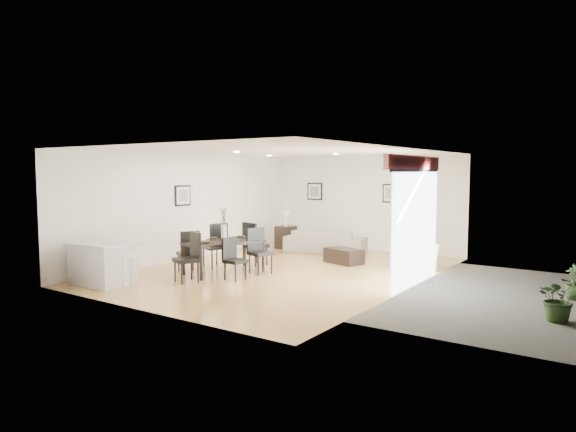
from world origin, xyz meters
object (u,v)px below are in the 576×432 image
Objects in this scene: dining_chair_wnear at (189,250)px; dining_chair_wfar at (216,243)px; dining_table at (224,244)px; dining_chair_efar at (258,248)px; armchair at (414,255)px; dining_chair_head at (190,254)px; dining_chair_enear at (233,256)px; sofa at (325,241)px; kitchen_island at (103,263)px; coffee_table at (344,256)px; side_table at (286,237)px; dining_chair_foot at (253,242)px; bar_stool at (130,260)px.

dining_chair_wnear is 0.91× the size of dining_chair_wfar.
dining_table is at bearing 154.91° from dining_chair_wnear.
armchair is at bearing -30.37° from dining_chair_efar.
dining_table is at bearing 114.47° from dining_chair_head.
sofa is at bearing 6.76° from dining_chair_enear.
dining_chair_wnear is at bearing 66.81° from kitchen_island.
dining_chair_efar reaches higher than dining_chair_enear.
coffee_table is at bearing 148.88° from dining_chair_wfar.
dining_chair_head is at bearing -78.48° from side_table.
dining_chair_head is (-0.57, -1.53, 0.01)m from dining_chair_efar.
coffee_table is at bearing 124.09° from sofa.
dining_chair_head is (0.64, -1.48, -0.02)m from dining_chair_wfar.
dining_chair_wfar is 3.14m from coffee_table.
dining_chair_wfar is at bearing 1.66° from armchair.
dining_chair_enear is 0.70× the size of kitchen_island.
dining_chair_efar is 1.52× the size of side_table.
armchair is at bearing 150.96° from sofa.
dining_chair_head is 1.56× the size of side_table.
dining_chair_efar is 0.79× the size of kitchen_island.
dining_chair_foot is 3.31m from bar_stool.
side_table is 6.05m from bar_stool.
armchair is 4.39m from dining_table.
dining_chair_head is (0.65, -0.60, 0.04)m from dining_chair_wnear.
dining_chair_enear is at bearing 70.16° from dining_chair_wfar.
dining_chair_enear reaches higher than bar_stool.
dining_chair_head is at bearing -96.24° from coffee_table.
dining_chair_wfar is 1.15× the size of coffee_table.
sofa is 3.73m from dining_table.
dining_chair_wfar is at bearing 72.84° from kitchen_island.
bar_stool is (0.84, 0.00, 0.15)m from kitchen_island.
dining_chair_wfar is at bearing -84.02° from side_table.
sofa is 2.10× the size of dining_chair_wfar.
side_table is at bearing 95.15° from bar_stool.
armchair is 6.83m from kitchen_island.
dining_chair_enear reaches higher than kitchen_island.
dining_chair_foot is at bearing 152.74° from dining_chair_wfar.
side_table is (-0.34, 4.26, -0.20)m from dining_chair_wnear.
dining_chair_head is at bearing 102.23° from dining_chair_foot.
dining_table is 2.26m from bar_stool.
dining_chair_enear is at bearing 40.64° from kitchen_island.
dining_table is 2.88× the size of side_table.
dining_chair_efar is at bearing -64.83° from side_table.
kitchen_island is at bearing 138.33° from dining_chair_enear.
dining_table is 3.92m from side_table.
kitchen_island is at bearing 61.31° from sofa.
bar_stool is at bearing 93.97° from dining_chair_foot.
dining_table is at bearing 145.20° from dining_chair_efar.
dining_chair_head reaches higher than dining_table.
kitchen_island is at bearing 0.74° from dining_chair_wfar.
dining_chair_enear is (1.23, 0.04, -0.04)m from dining_chair_wnear.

